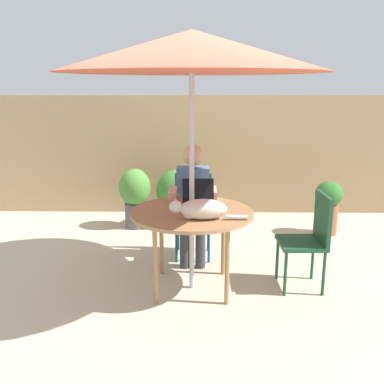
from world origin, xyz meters
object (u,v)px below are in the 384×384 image
(patio_table, at_px, (192,217))
(person_seated, at_px, (193,197))
(potted_plant_near_fence, at_px, (135,194))
(potted_plant_corner, at_px, (177,195))
(cat, at_px, (200,209))
(patio_umbrella, at_px, (192,51))
(chair_empty, at_px, (311,233))
(potted_plant_by_chair, at_px, (328,204))
(chair_occupied, at_px, (193,208))
(laptop, at_px, (198,196))

(patio_table, xyz_separation_m, person_seated, (0.00, 0.68, 0.01))
(potted_plant_near_fence, relative_size, potted_plant_corner, 1.05)
(cat, bearing_deg, patio_umbrella, 107.69)
(potted_plant_near_fence, bearing_deg, patio_table, -66.33)
(patio_umbrella, height_order, potted_plant_corner, patio_umbrella)
(patio_table, bearing_deg, patio_umbrella, 0.00)
(chair_empty, bearing_deg, potted_plant_corner, 125.57)
(chair_empty, xyz_separation_m, potted_plant_near_fence, (-1.84, 1.71, -0.07))
(chair_empty, relative_size, potted_plant_by_chair, 1.33)
(chair_empty, height_order, potted_plant_corner, chair_empty)
(patio_umbrella, relative_size, cat, 3.45)
(patio_umbrella, height_order, cat, patio_umbrella)
(chair_occupied, relative_size, cat, 1.36)
(potted_plant_by_chair, xyz_separation_m, potted_plant_corner, (-1.90, 0.33, 0.02))
(chair_occupied, distance_m, cat, 1.11)
(laptop, relative_size, potted_plant_corner, 0.42)
(patio_table, bearing_deg, laptop, 79.28)
(patio_table, xyz_separation_m, chair_empty, (1.08, 0.03, -0.16))
(chair_occupied, relative_size, laptop, 2.87)
(laptop, bearing_deg, potted_plant_by_chair, 37.20)
(patio_umbrella, distance_m, laptop, 1.32)
(person_seated, distance_m, laptop, 0.40)
(patio_table, distance_m, potted_plant_corner, 1.89)
(chair_occupied, xyz_separation_m, laptop, (0.06, -0.54, 0.28))
(patio_umbrella, xyz_separation_m, potted_plant_near_fence, (-0.77, 1.75, -1.64))
(person_seated, relative_size, potted_plant_corner, 1.65)
(potted_plant_near_fence, bearing_deg, chair_empty, -42.90)
(patio_umbrella, height_order, laptop, patio_umbrella)
(patio_table, xyz_separation_m, patio_umbrella, (0.00, 0.00, 1.41))
(cat, distance_m, potted_plant_near_fence, 2.17)
(cat, relative_size, potted_plant_near_fence, 0.84)
(patio_umbrella, xyz_separation_m, cat, (0.07, -0.23, -1.27))
(patio_umbrella, relative_size, laptop, 7.28)
(cat, xyz_separation_m, potted_plant_corner, (-0.30, 2.08, -0.41))
(laptop, height_order, potted_plant_by_chair, laptop)
(patio_umbrella, xyz_separation_m, potted_plant_by_chair, (1.67, 1.52, -1.70))
(potted_plant_near_fence, height_order, potted_plant_by_chair, potted_plant_near_fence)
(person_seated, height_order, potted_plant_corner, person_seated)
(person_seated, distance_m, potted_plant_by_chair, 1.90)
(chair_empty, relative_size, potted_plant_near_fence, 1.14)
(patio_umbrella, height_order, chair_empty, patio_umbrella)
(chair_occupied, xyz_separation_m, potted_plant_by_chair, (1.67, 0.68, -0.14))
(potted_plant_by_chair, bearing_deg, potted_plant_corner, 170.13)
(chair_empty, distance_m, potted_plant_by_chair, 1.61)
(chair_occupied, xyz_separation_m, potted_plant_corner, (-0.23, 1.01, -0.12))
(chair_occupied, distance_m, laptop, 0.61)
(chair_empty, height_order, laptop, laptop)
(patio_umbrella, height_order, chair_occupied, patio_umbrella)
(patio_table, relative_size, chair_occupied, 1.23)
(patio_table, xyz_separation_m, potted_plant_near_fence, (-0.77, 1.75, -0.23))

